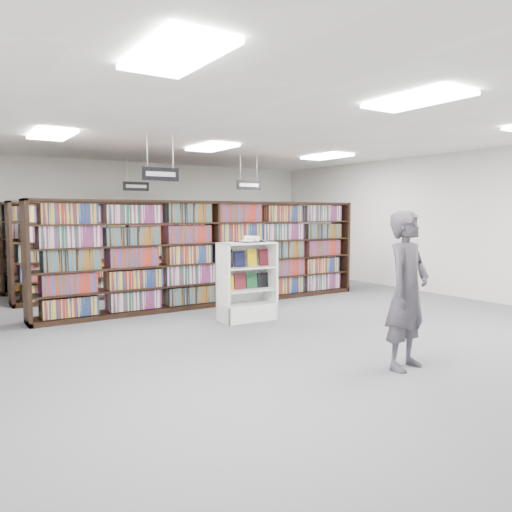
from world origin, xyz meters
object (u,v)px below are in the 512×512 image
endcap_display (246,294)px  open_book (252,240)px  bookshelf_row_near (213,253)px  shopper (407,290)px

endcap_display → open_book: bearing=1.6°
bookshelf_row_near → shopper: 4.96m
bookshelf_row_near → endcap_display: 1.72m
shopper → open_book: bearing=77.4°
bookshelf_row_near → endcap_display: size_ratio=5.14×
open_book → shopper: bearing=-100.8°
endcap_display → shopper: (0.17, -3.35, 0.48)m
bookshelf_row_near → shopper: bookshelf_row_near is taller
bookshelf_row_near → open_book: 1.65m
endcap_display → shopper: shopper is taller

